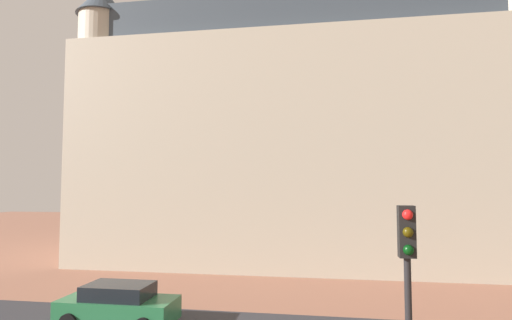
# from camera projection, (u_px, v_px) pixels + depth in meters

# --- Properties ---
(landmark_building) EXTENTS (28.77, 15.29, 34.12)m
(landmark_building) POSITION_uv_depth(u_px,v_px,m) (300.00, 131.00, 30.36)
(landmark_building) COLOR #B2A893
(landmark_building) RESTS_ON ground_plane
(car_green) EXTENTS (4.13, 1.96, 1.49)m
(car_green) POSITION_uv_depth(u_px,v_px,m) (118.00, 306.00, 14.69)
(car_green) COLOR #287042
(car_green) RESTS_ON ground_plane
(traffic_light_pole) EXTENTS (0.28, 0.34, 4.65)m
(traffic_light_pole) POSITION_uv_depth(u_px,v_px,m) (408.00, 287.00, 7.05)
(traffic_light_pole) COLOR black
(traffic_light_pole) RESTS_ON ground_plane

